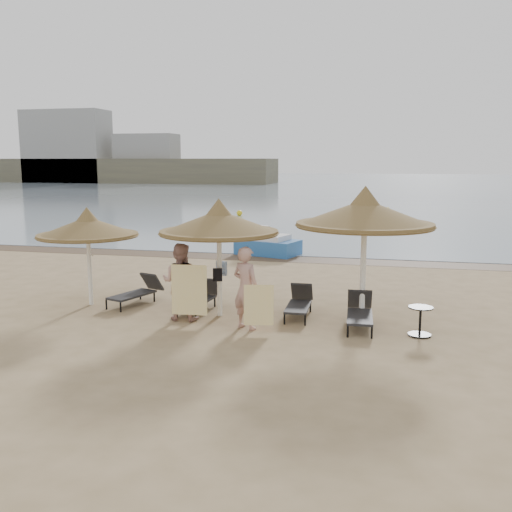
{
  "coord_description": "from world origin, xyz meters",
  "views": [
    {
      "loc": [
        3.28,
        -12.1,
        3.79
      ],
      "look_at": [
        0.18,
        1.2,
        1.48
      ],
      "focal_mm": 40.0,
      "sensor_mm": 36.0,
      "label": 1
    }
  ],
  "objects_px": {
    "palapa_center": "(219,223)",
    "person_left": "(180,276)",
    "palapa_right": "(365,214)",
    "lounger_far_right": "(360,312)",
    "lounger_near_left": "(201,297)",
    "palapa_left": "(88,227)",
    "lounger_near_right": "(299,302)",
    "pedal_boat": "(267,244)",
    "lounger_far_left": "(138,291)",
    "side_table": "(420,322)",
    "person_right": "(246,281)"
  },
  "relations": [
    {
      "from": "palapa_left",
      "to": "lounger_near_left",
      "type": "bearing_deg",
      "value": 3.75
    },
    {
      "from": "palapa_left",
      "to": "palapa_right",
      "type": "height_order",
      "value": "palapa_right"
    },
    {
      "from": "lounger_far_right",
      "to": "pedal_boat",
      "type": "xyz_separation_m",
      "value": [
        -4.17,
        9.4,
        0.08
      ]
    },
    {
      "from": "side_table",
      "to": "person_right",
      "type": "bearing_deg",
      "value": -174.66
    },
    {
      "from": "palapa_center",
      "to": "person_left",
      "type": "xyz_separation_m",
      "value": [
        -0.82,
        -0.54,
        -1.22
      ]
    },
    {
      "from": "palapa_right",
      "to": "pedal_boat",
      "type": "bearing_deg",
      "value": 115.21
    },
    {
      "from": "person_left",
      "to": "lounger_near_left",
      "type": "bearing_deg",
      "value": -101.21
    },
    {
      "from": "palapa_right",
      "to": "lounger_near_right",
      "type": "bearing_deg",
      "value": 175.33
    },
    {
      "from": "lounger_near_right",
      "to": "person_right",
      "type": "xyz_separation_m",
      "value": [
        -1.0,
        -1.41,
        0.78
      ]
    },
    {
      "from": "palapa_right",
      "to": "person_right",
      "type": "distance_m",
      "value": 3.19
    },
    {
      "from": "lounger_near_left",
      "to": "person_left",
      "type": "distance_m",
      "value": 1.25
    },
    {
      "from": "lounger_near_left",
      "to": "person_left",
      "type": "xyz_separation_m",
      "value": [
        -0.17,
        -0.98,
        0.74
      ]
    },
    {
      "from": "lounger_far_right",
      "to": "side_table",
      "type": "distance_m",
      "value": 1.39
    },
    {
      "from": "palapa_center",
      "to": "person_left",
      "type": "height_order",
      "value": "palapa_center"
    },
    {
      "from": "palapa_left",
      "to": "person_left",
      "type": "bearing_deg",
      "value": -15.67
    },
    {
      "from": "side_table",
      "to": "person_right",
      "type": "distance_m",
      "value": 3.92
    },
    {
      "from": "palapa_center",
      "to": "lounger_far_right",
      "type": "relative_size",
      "value": 1.69
    },
    {
      "from": "palapa_center",
      "to": "side_table",
      "type": "relative_size",
      "value": 4.51
    },
    {
      "from": "palapa_right",
      "to": "pedal_boat",
      "type": "xyz_separation_m",
      "value": [
        -4.2,
        8.92,
        -2.14
      ]
    },
    {
      "from": "lounger_far_left",
      "to": "person_right",
      "type": "bearing_deg",
      "value": -6.72
    },
    {
      "from": "palapa_center",
      "to": "pedal_boat",
      "type": "distance_m",
      "value": 9.49
    },
    {
      "from": "palapa_center",
      "to": "lounger_near_right",
      "type": "height_order",
      "value": "palapa_center"
    },
    {
      "from": "palapa_left",
      "to": "palapa_center",
      "type": "xyz_separation_m",
      "value": [
        3.63,
        -0.25,
        0.24
      ]
    },
    {
      "from": "lounger_near_left",
      "to": "pedal_boat",
      "type": "bearing_deg",
      "value": 95.13
    },
    {
      "from": "lounger_near_left",
      "to": "side_table",
      "type": "distance_m",
      "value": 5.46
    },
    {
      "from": "palapa_right",
      "to": "lounger_far_left",
      "type": "height_order",
      "value": "palapa_right"
    },
    {
      "from": "palapa_right",
      "to": "person_right",
      "type": "height_order",
      "value": "palapa_right"
    },
    {
      "from": "palapa_right",
      "to": "lounger_far_right",
      "type": "relative_size",
      "value": 1.87
    },
    {
      "from": "palapa_center",
      "to": "person_left",
      "type": "distance_m",
      "value": 1.57
    },
    {
      "from": "palapa_center",
      "to": "lounger_far_left",
      "type": "distance_m",
      "value": 3.23
    },
    {
      "from": "lounger_near_left",
      "to": "lounger_near_right",
      "type": "distance_m",
      "value": 2.55
    },
    {
      "from": "palapa_left",
      "to": "lounger_near_right",
      "type": "relative_size",
      "value": 1.6
    },
    {
      "from": "palapa_left",
      "to": "palapa_center",
      "type": "distance_m",
      "value": 3.65
    },
    {
      "from": "pedal_boat",
      "to": "lounger_far_left",
      "type": "bearing_deg",
      "value": -84.54
    },
    {
      "from": "palapa_right",
      "to": "person_left",
      "type": "distance_m",
      "value": 4.58
    },
    {
      "from": "lounger_far_right",
      "to": "pedal_boat",
      "type": "distance_m",
      "value": 10.29
    },
    {
      "from": "lounger_far_left",
      "to": "palapa_left",
      "type": "bearing_deg",
      "value": -141.84
    },
    {
      "from": "palapa_center",
      "to": "palapa_left",
      "type": "bearing_deg",
      "value": 176.11
    },
    {
      "from": "person_left",
      "to": "lounger_far_left",
      "type": "bearing_deg",
      "value": -37.21
    },
    {
      "from": "lounger_far_left",
      "to": "pedal_boat",
      "type": "bearing_deg",
      "value": 97.33
    },
    {
      "from": "lounger_far_left",
      "to": "lounger_near_right",
      "type": "distance_m",
      "value": 4.38
    },
    {
      "from": "palapa_left",
      "to": "palapa_right",
      "type": "xyz_separation_m",
      "value": [
        7.06,
        0.11,
        0.49
      ]
    },
    {
      "from": "palapa_left",
      "to": "palapa_right",
      "type": "relative_size",
      "value": 0.81
    },
    {
      "from": "person_left",
      "to": "person_right",
      "type": "relative_size",
      "value": 0.98
    },
    {
      "from": "lounger_far_left",
      "to": "side_table",
      "type": "distance_m",
      "value": 7.3
    },
    {
      "from": "lounger_near_right",
      "to": "person_right",
      "type": "bearing_deg",
      "value": -127.28
    },
    {
      "from": "side_table",
      "to": "palapa_center",
      "type": "bearing_deg",
      "value": 173.03
    },
    {
      "from": "palapa_center",
      "to": "lounger_near_left",
      "type": "relative_size",
      "value": 1.73
    },
    {
      "from": "palapa_left",
      "to": "lounger_near_left",
      "type": "xyz_separation_m",
      "value": [
        2.99,
        0.2,
        -1.73
      ]
    },
    {
      "from": "lounger_far_left",
      "to": "pedal_boat",
      "type": "distance_m",
      "value": 8.78
    }
  ]
}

